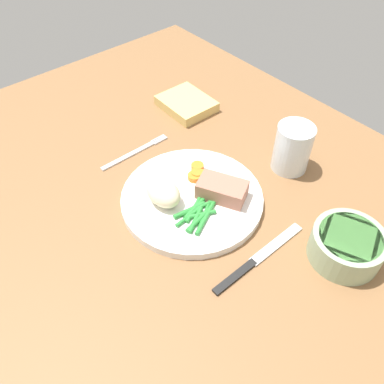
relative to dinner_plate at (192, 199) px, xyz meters
The scene contains 11 objects.
dining_table 2.55cm from the dinner_plate, 156.08° to the left, with size 120.00×90.00×2.00cm.
dinner_plate is the anchor object (origin of this frame).
meat_portion 6.06cm from the dinner_plate, 49.40° to the left, with size 8.90×5.08×3.32cm, color #A86B56.
mashed_potatoes 6.18cm from the dinner_plate, 116.57° to the right, with size 7.42×5.31×4.52cm, color beige.
carrot_slices 5.86cm from the dinner_plate, 127.79° to the left, with size 4.87×4.74×1.25cm.
green_beans 4.87cm from the dinner_plate, 28.59° to the right, with size 7.67×9.53×0.86cm.
fork 18.56cm from the dinner_plate, behind, with size 1.44×16.60×0.40cm.
knife 17.11cm from the dinner_plate, ahead, with size 1.70×20.50×0.64cm.
water_glass 22.46cm from the dinner_plate, 75.62° to the left, with size 7.34×7.34×9.91cm.
salad_bowl 28.29cm from the dinner_plate, 23.65° to the left, with size 11.92×11.92×5.39cm.
napkin 30.62cm from the dinner_plate, 141.97° to the left, with size 12.39×10.34×2.36cm, color #DBBC6B.
Camera 1 is at (40.24, -33.72, 58.42)cm, focal length 37.35 mm.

